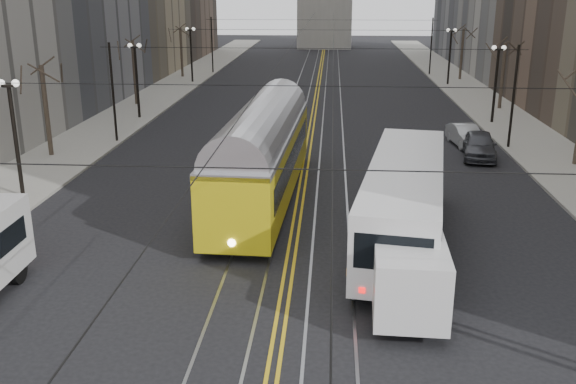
# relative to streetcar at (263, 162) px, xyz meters

# --- Properties ---
(sidewalk_left) EXTENTS (5.00, 140.00, 0.15)m
(sidewalk_left) POSITION_rel_streetcar_xyz_m (-13.18, 26.25, -1.79)
(sidewalk_left) COLOR gray
(sidewalk_left) RESTS_ON ground
(sidewalk_right) EXTENTS (5.00, 140.00, 0.15)m
(sidewalk_right) POSITION_rel_streetcar_xyz_m (16.82, 26.25, -1.79)
(sidewalk_right) COLOR gray
(sidewalk_right) RESTS_ON ground
(streetcar_rails) EXTENTS (4.80, 130.00, 0.02)m
(streetcar_rails) POSITION_rel_streetcar_xyz_m (1.82, 26.25, -1.86)
(streetcar_rails) COLOR gray
(streetcar_rails) RESTS_ON ground
(centre_lines) EXTENTS (0.42, 130.00, 0.01)m
(centre_lines) POSITION_rel_streetcar_xyz_m (1.82, 26.25, -1.86)
(centre_lines) COLOR gold
(centre_lines) RESTS_ON ground
(lamp_posts) EXTENTS (27.60, 57.20, 5.60)m
(lamp_posts) POSITION_rel_streetcar_xyz_m (1.82, 10.00, 0.93)
(lamp_posts) COLOR black
(lamp_posts) RESTS_ON ground
(street_trees) EXTENTS (31.68, 53.28, 5.60)m
(street_trees) POSITION_rel_streetcar_xyz_m (1.82, 16.50, 0.93)
(street_trees) COLOR #382D23
(street_trees) RESTS_ON ground
(trolley_wires) EXTENTS (25.96, 120.00, 6.60)m
(trolley_wires) POSITION_rel_streetcar_xyz_m (1.82, 16.09, 1.91)
(trolley_wires) COLOR black
(trolley_wires) RESTS_ON ground
(streetcar) EXTENTS (3.63, 15.96, 3.73)m
(streetcar) POSITION_rel_streetcar_xyz_m (0.00, 0.00, 0.00)
(streetcar) COLOR gold
(streetcar) RESTS_ON ground
(rear_bus) EXTENTS (4.84, 13.19, 3.37)m
(rear_bus) POSITION_rel_streetcar_xyz_m (6.27, -5.31, -0.18)
(rear_bus) COLOR silver
(rear_bus) RESTS_ON ground
(cargo_van) EXTENTS (2.43, 5.79, 2.52)m
(cargo_van) POSITION_rel_streetcar_xyz_m (5.82, -10.60, -0.61)
(cargo_van) COLOR silver
(cargo_van) RESTS_ON ground
(sedan_grey) EXTENTS (2.61, 4.97, 1.61)m
(sedan_grey) POSITION_rel_streetcar_xyz_m (12.32, 8.83, -1.06)
(sedan_grey) COLOR #404248
(sedan_grey) RESTS_ON ground
(sedan_silver) EXTENTS (2.02, 4.39, 1.39)m
(sedan_silver) POSITION_rel_streetcar_xyz_m (12.09, 11.97, -1.17)
(sedan_silver) COLOR #AEB1B6
(sedan_silver) RESTS_ON ground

